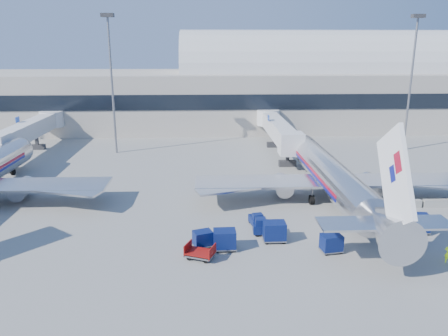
{
  "coord_description": "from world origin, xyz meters",
  "views": [
    {
      "loc": [
        -4.73,
        -43.37,
        17.64
      ],
      "look_at": [
        -2.61,
        6.0,
        3.77
      ],
      "focal_mm": 35.0,
      "sensor_mm": 36.0,
      "label": 1
    }
  ],
  "objects_px": {
    "mast_west": "(111,64)",
    "cart_solo_far": "(418,223)",
    "tug_right": "(362,222)",
    "airliner_main": "(333,177)",
    "cart_train_c": "(203,238)",
    "tug_lead": "(265,227)",
    "barrier_mid": "(436,203)",
    "tug_left": "(256,220)",
    "cart_solo_near": "(331,243)",
    "cart_open_red": "(200,254)",
    "jetbridge_mid": "(30,130)",
    "mast_east": "(413,63)",
    "cart_train_a": "(274,231)",
    "jetbridge_near": "(277,128)",
    "cart_train_b": "(225,239)",
    "barrier_near": "(408,204)"
  },
  "relations": [
    {
      "from": "tug_right",
      "to": "cart_train_a",
      "type": "relative_size",
      "value": 1.08
    },
    {
      "from": "jetbridge_near",
      "to": "cart_solo_near",
      "type": "height_order",
      "value": "jetbridge_near"
    },
    {
      "from": "cart_train_a",
      "to": "cart_train_c",
      "type": "relative_size",
      "value": 1.04
    },
    {
      "from": "jetbridge_mid",
      "to": "cart_train_c",
      "type": "bearing_deg",
      "value": -52.24
    },
    {
      "from": "tug_left",
      "to": "mast_west",
      "type": "bearing_deg",
      "value": 21.43
    },
    {
      "from": "cart_solo_far",
      "to": "cart_open_red",
      "type": "bearing_deg",
      "value": -160.83
    },
    {
      "from": "cart_train_c",
      "to": "cart_open_red",
      "type": "bearing_deg",
      "value": -114.66
    },
    {
      "from": "airliner_main",
      "to": "cart_train_c",
      "type": "height_order",
      "value": "airliner_main"
    },
    {
      "from": "tug_left",
      "to": "cart_solo_near",
      "type": "xyz_separation_m",
      "value": [
        5.95,
        -6.09,
        0.21
      ]
    },
    {
      "from": "cart_train_c",
      "to": "cart_solo_near",
      "type": "height_order",
      "value": "cart_solo_near"
    },
    {
      "from": "mast_west",
      "to": "cart_train_c",
      "type": "height_order",
      "value": "mast_west"
    },
    {
      "from": "cart_open_red",
      "to": "cart_solo_far",
      "type": "bearing_deg",
      "value": 34.22
    },
    {
      "from": "tug_left",
      "to": "cart_train_b",
      "type": "distance_m",
      "value": 6.23
    },
    {
      "from": "barrier_near",
      "to": "tug_lead",
      "type": "height_order",
      "value": "tug_lead"
    },
    {
      "from": "mast_west",
      "to": "barrier_mid",
      "type": "bearing_deg",
      "value": -34.14
    },
    {
      "from": "airliner_main",
      "to": "cart_train_b",
      "type": "bearing_deg",
      "value": -137.2
    },
    {
      "from": "tug_lead",
      "to": "cart_solo_far",
      "type": "distance_m",
      "value": 14.93
    },
    {
      "from": "cart_solo_near",
      "to": "airliner_main",
      "type": "bearing_deg",
      "value": 64.56
    },
    {
      "from": "tug_right",
      "to": "barrier_mid",
      "type": "bearing_deg",
      "value": 72.77
    },
    {
      "from": "tug_right",
      "to": "mast_west",
      "type": "bearing_deg",
      "value": 178.12
    },
    {
      "from": "mast_west",
      "to": "cart_solo_far",
      "type": "distance_m",
      "value": 51.81
    },
    {
      "from": "tug_left",
      "to": "cart_open_red",
      "type": "bearing_deg",
      "value": 130.03
    },
    {
      "from": "mast_west",
      "to": "tug_lead",
      "type": "xyz_separation_m",
      "value": [
        20.91,
        -34.54,
        -14.04
      ]
    },
    {
      "from": "jetbridge_near",
      "to": "tug_left",
      "type": "xyz_separation_m",
      "value": [
        -7.29,
        -33.28,
        -3.27
      ]
    },
    {
      "from": "tug_left",
      "to": "cart_solo_near",
      "type": "relative_size",
      "value": 1.15
    },
    {
      "from": "barrier_mid",
      "to": "tug_lead",
      "type": "xyz_separation_m",
      "value": [
        -20.39,
        -6.54,
        0.3
      ]
    },
    {
      "from": "airliner_main",
      "to": "jetbridge_near",
      "type": "bearing_deg",
      "value": 95.22
    },
    {
      "from": "tug_right",
      "to": "cart_open_red",
      "type": "relative_size",
      "value": 0.82
    },
    {
      "from": "barrier_near",
      "to": "cart_open_red",
      "type": "bearing_deg",
      "value": -154.13
    },
    {
      "from": "cart_open_red",
      "to": "barrier_near",
      "type": "bearing_deg",
      "value": 48.02
    },
    {
      "from": "jetbridge_near",
      "to": "cart_train_b",
      "type": "height_order",
      "value": "jetbridge_near"
    },
    {
      "from": "airliner_main",
      "to": "cart_open_red",
      "type": "height_order",
      "value": "airliner_main"
    },
    {
      "from": "airliner_main",
      "to": "mast_west",
      "type": "distance_m",
      "value": 41.12
    },
    {
      "from": "barrier_mid",
      "to": "cart_train_b",
      "type": "relative_size",
      "value": 1.41
    },
    {
      "from": "cart_train_a",
      "to": "cart_open_red",
      "type": "height_order",
      "value": "cart_train_a"
    },
    {
      "from": "airliner_main",
      "to": "jetbridge_near",
      "type": "height_order",
      "value": "airliner_main"
    },
    {
      "from": "cart_solo_near",
      "to": "cart_open_red",
      "type": "height_order",
      "value": "cart_solo_near"
    },
    {
      "from": "tug_right",
      "to": "cart_solo_far",
      "type": "bearing_deg",
      "value": 30.47
    },
    {
      "from": "mast_east",
      "to": "cart_solo_near",
      "type": "height_order",
      "value": "mast_east"
    },
    {
      "from": "airliner_main",
      "to": "cart_solo_far",
      "type": "relative_size",
      "value": 16.1
    },
    {
      "from": "cart_train_b",
      "to": "cart_solo_near",
      "type": "bearing_deg",
      "value": -6.68
    },
    {
      "from": "jetbridge_mid",
      "to": "tug_left",
      "type": "height_order",
      "value": "jetbridge_mid"
    },
    {
      "from": "mast_west",
      "to": "barrier_near",
      "type": "height_order",
      "value": "mast_west"
    },
    {
      "from": "cart_train_a",
      "to": "airliner_main",
      "type": "bearing_deg",
      "value": 51.15
    },
    {
      "from": "tug_right",
      "to": "mast_east",
      "type": "bearing_deg",
      "value": 105.58
    },
    {
      "from": "jetbridge_near",
      "to": "cart_open_red",
      "type": "relative_size",
      "value": 9.69
    },
    {
      "from": "cart_train_a",
      "to": "cart_solo_far",
      "type": "relative_size",
      "value": 0.93
    },
    {
      "from": "tug_lead",
      "to": "tug_left",
      "type": "height_order",
      "value": "tug_lead"
    },
    {
      "from": "cart_train_b",
      "to": "barrier_mid",
      "type": "bearing_deg",
      "value": 20.34
    },
    {
      "from": "jetbridge_mid",
      "to": "mast_east",
      "type": "bearing_deg",
      "value": -0.72
    }
  ]
}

